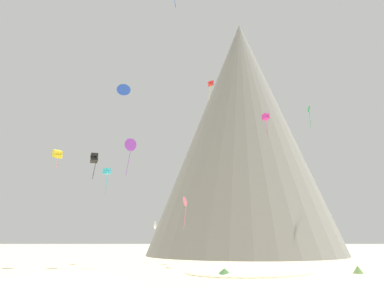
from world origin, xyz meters
TOP-DOWN VIEW (x-y plane):
  - dune_foreground_left at (4.94, 25.03)m, footprint 24.45×24.76m
  - bush_ridge_crest at (0.98, 17.90)m, footprint 3.03×3.03m
  - bush_far_left at (10.71, 23.02)m, footprint 1.41×1.41m
  - bush_low_patch at (18.26, 22.59)m, footprint 1.70×1.70m
  - rock_massif at (9.60, 70.01)m, footprint 50.57×50.57m
  - kite_black_mid at (-18.96, 35.24)m, footprint 1.51×1.57m
  - kite_white_low at (-9.82, 46.85)m, footprint 0.90×1.57m
  - kite_magenta_high at (10.80, 41.09)m, footprint 1.47×1.49m
  - kite_violet_mid at (-13.17, 36.07)m, footprint 2.03×1.34m
  - kite_red_high at (1.14, 49.01)m, footprint 1.34×1.32m
  - kite_cyan_mid at (-18.69, 44.36)m, footprint 1.44×1.44m
  - kite_pink_low at (3.31, 52.64)m, footprint 1.35×1.37m
  - kite_blue_high at (-15.25, 39.39)m, footprint 2.66×1.44m
  - kite_green_high at (23.86, 57.80)m, footprint 0.90×0.66m
  - kite_yellow_mid at (-25.41, 36.16)m, footprint 1.93×1.94m
  - kite_rainbow_low at (-3.81, 34.74)m, footprint 1.09×1.76m

SIDE VIEW (x-z plane):
  - dune_foreground_left at x=4.94m, z-range -1.07..1.07m
  - bush_far_left at x=10.71m, z-range 0.00..0.50m
  - bush_low_patch at x=18.26m, z-range 0.00..1.00m
  - bush_ridge_crest at x=0.98m, z-range 0.00..1.03m
  - kite_white_low at x=-9.82m, z-range 5.80..7.37m
  - kite_pink_low at x=3.31m, z-range 6.35..10.23m
  - kite_rainbow_low at x=-3.81m, z-range 7.19..12.61m
  - kite_cyan_mid at x=-18.69m, z-range 13.72..19.00m
  - kite_black_mid at x=-18.96m, z-range 15.03..19.34m
  - kite_yellow_mid at x=-25.41m, z-range 16.51..19.63m
  - kite_violet_mid at x=-13.17m, z-range 16.32..22.76m
  - kite_magenta_high at x=10.80m, z-range 23.93..28.05m
  - rock_massif at x=9.60m, z-range -1.38..59.19m
  - kite_blue_high at x=-15.25m, z-range 29.33..31.84m
  - kite_green_high at x=23.86m, z-range 29.61..34.61m
  - kite_red_high at x=1.14m, z-range 33.31..37.69m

